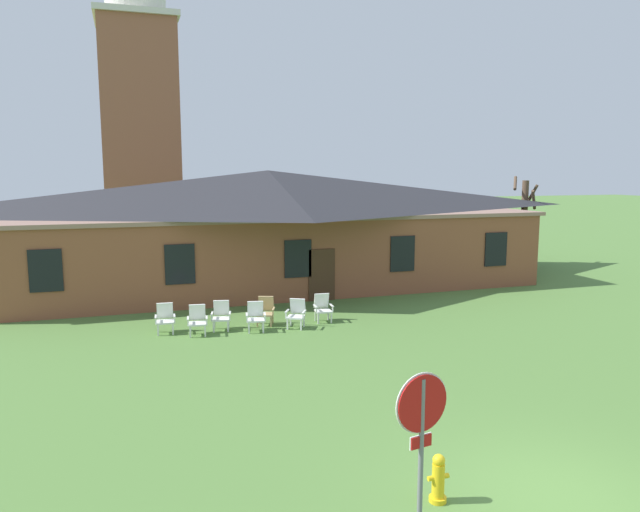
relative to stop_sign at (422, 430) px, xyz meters
The scene contains 13 objects.
ground_plane 3.50m from the stop_sign, 14.32° to the left, with size 200.00×200.00×0.00m, color #517A38.
brick_building 20.98m from the stop_sign, 82.13° to the left, with size 23.72×10.40×5.23m.
dome_tower 36.11m from the stop_sign, 93.84° to the left, with size 5.18×5.18×20.85m.
stop_sign is the anchor object (origin of this frame).
lawn_chair_by_porch 13.09m from the stop_sign, 100.87° to the left, with size 0.66×0.69×0.96m.
lawn_chair_near_door 12.40m from the stop_sign, 96.94° to the left, with size 0.69×0.72×0.96m.
lawn_chair_left_end 12.69m from the stop_sign, 93.05° to the left, with size 0.72×0.77×0.96m.
lawn_chair_middle 12.19m from the stop_sign, 88.21° to the left, with size 0.71×0.75×0.96m.
lawn_chair_right_end 12.88m from the stop_sign, 86.13° to the left, with size 0.78×0.82×0.96m.
lawn_chair_far_side 12.29m from the stop_sign, 81.70° to the left, with size 0.82×0.86×0.96m.
lawn_chair_under_eave 12.99m from the stop_sign, 77.26° to the left, with size 0.68×0.71×0.96m.
bare_tree_beside_building 27.55m from the stop_sign, 50.35° to the left, with size 1.61×1.61×4.93m.
fire_hydrant 2.19m from the stop_sign, 51.51° to the left, with size 0.36×0.28×0.79m.
Camera 1 is at (-6.34, -7.14, 5.16)m, focal length 33.08 mm.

